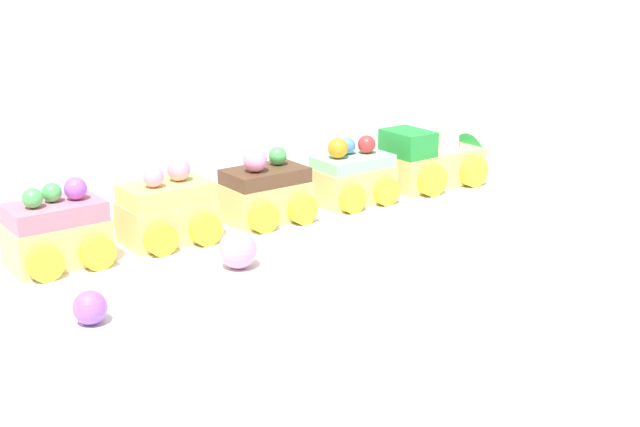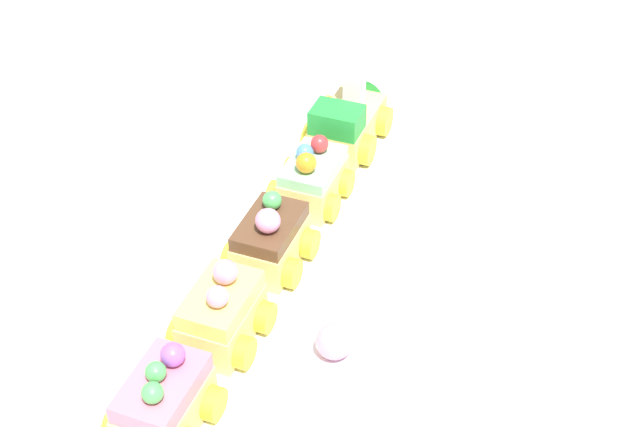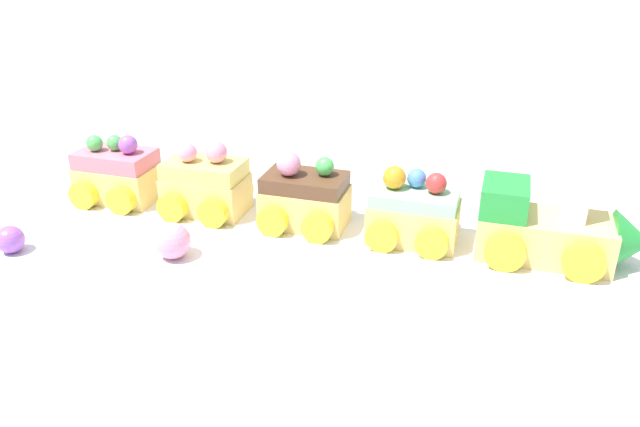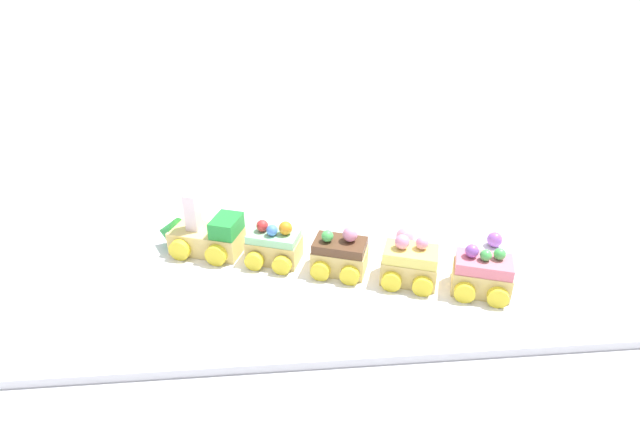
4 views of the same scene
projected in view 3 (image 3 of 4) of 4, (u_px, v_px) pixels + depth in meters
ground_plane at (326, 253)px, 0.55m from camera, size 10.00×10.00×0.00m
display_board at (326, 247)px, 0.55m from camera, size 0.84×0.42×0.01m
cake_train_locomotive at (556, 230)px, 0.51m from camera, size 0.14×0.10×0.09m
cake_car_mint at (413, 213)px, 0.54m from camera, size 0.09×0.09×0.07m
cake_car_chocolate at (305, 199)px, 0.56m from camera, size 0.09×0.09×0.07m
cake_car_lemon at (206, 186)px, 0.59m from camera, size 0.09×0.09×0.07m
cake_car_strawberry at (118, 175)px, 0.61m from camera, size 0.09×0.09×0.07m
gumball_purple at (10, 239)px, 0.52m from camera, size 0.02×0.02×0.02m
gumball_pink at (172, 241)px, 0.51m from camera, size 0.03×0.03×0.03m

